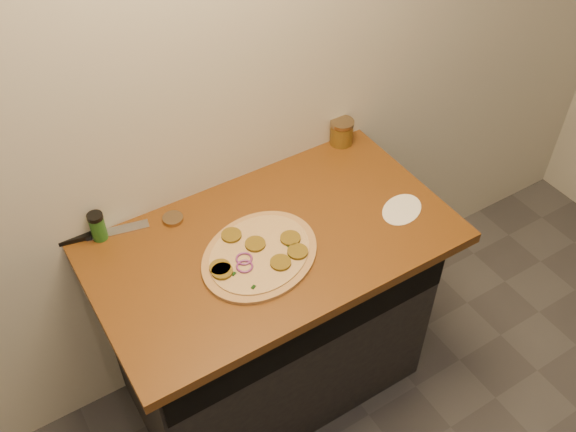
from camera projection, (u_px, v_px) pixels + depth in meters
cabinet at (270, 318)px, 2.46m from camera, size 1.10×0.60×0.86m
countertop at (272, 242)px, 2.13m from camera, size 1.20×0.70×0.04m
pizza at (259, 254)px, 2.05m from camera, size 0.54×0.54×0.03m
chefs_knife at (95, 235)px, 2.11m from camera, size 0.30×0.10×0.02m
mason_jar_lid at (173, 219)px, 2.17m from camera, size 0.09×0.09×0.01m
salsa_jar at (342, 132)px, 2.44m from camera, size 0.09×0.09×0.10m
spice_shaker at (98, 226)px, 2.08m from camera, size 0.05×0.05×0.10m
flour_spill at (402, 209)px, 2.21m from camera, size 0.23×0.23×0.00m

